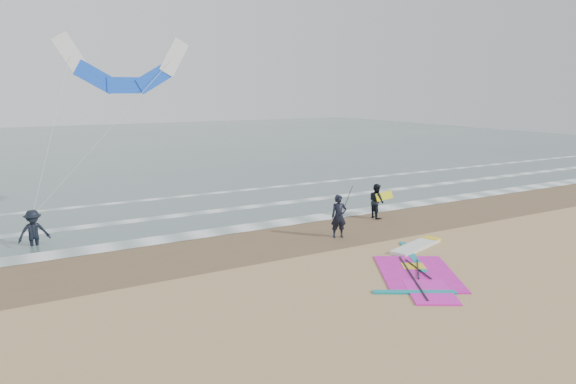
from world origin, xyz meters
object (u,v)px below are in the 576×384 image
person_standing (339,216)px  person_wading (33,224)px  person_walking (376,201)px  surf_kite (125,71)px  windsurf_rig (419,265)px

person_standing → person_wading: (-11.40, 4.92, 0.00)m
person_walking → person_wading: size_ratio=0.92×
person_wading → surf_kite: bearing=23.8°
person_standing → surf_kite: (-6.79, 7.94, 6.16)m
person_standing → surf_kite: size_ratio=0.24×
windsurf_rig → person_standing: (-0.39, 4.44, 0.89)m
windsurf_rig → surf_kite: size_ratio=0.78×
person_wading → windsurf_rig: bearing=-47.8°
windsurf_rig → surf_kite: bearing=120.1°
windsurf_rig → person_standing: 4.55m
windsurf_rig → person_wading: 15.08m
person_wading → surf_kite: size_ratio=0.24×
person_wading → surf_kite: surf_kite is taller
surf_kite → person_standing: bearing=-49.5°
person_walking → surf_kite: 13.51m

